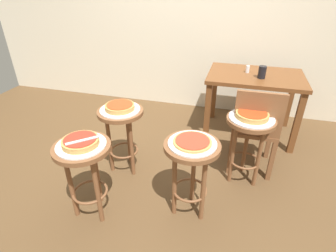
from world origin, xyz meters
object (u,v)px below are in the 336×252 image
at_px(pizza_middle, 192,141).
at_px(dining_table, 254,84).
at_px(pizza_rear, 252,115).
at_px(stool_leftside, 122,126).
at_px(pizza_leftside, 120,107).
at_px(stool_middle, 191,162).
at_px(serving_plate_leftside, 120,110).
at_px(stool_foreground, 85,164).
at_px(pizza_foreground, 80,142).
at_px(pizza_server_knife, 82,140).
at_px(wooden_chair, 255,127).
at_px(stool_rear, 249,135).
at_px(condiment_shaker, 248,69).
at_px(serving_plate_middle, 192,143).
at_px(serving_plate_foreground, 81,145).
at_px(cup_near_edge, 262,72).
at_px(serving_plate_rear, 252,118).

relative_size(pizza_middle, dining_table, 0.27).
distance_m(pizza_rear, dining_table, 0.89).
relative_size(stool_leftside, pizza_leftside, 2.47).
bearing_deg(pizza_middle, dining_table, 73.01).
distance_m(stool_middle, serving_plate_leftside, 0.82).
distance_m(stool_foreground, dining_table, 2.00).
distance_m(stool_foreground, stool_leftside, 0.59).
bearing_deg(stool_middle, pizza_foreground, -162.94).
bearing_deg(pizza_server_knife, pizza_rear, -8.24).
height_order(pizza_foreground, serving_plate_leftside, pizza_foreground).
relative_size(stool_leftside, wooden_chair, 0.75).
height_order(pizza_leftside, wooden_chair, wooden_chair).
distance_m(pizza_foreground, wooden_chair, 1.51).
height_order(stool_rear, dining_table, dining_table).
distance_m(condiment_shaker, pizza_server_knife, 1.98).
bearing_deg(pizza_server_knife, serving_plate_middle, -23.37).
xyz_separation_m(stool_foreground, condiment_shaker, (1.07, 1.66, 0.29)).
bearing_deg(dining_table, stool_leftside, -137.77).
bearing_deg(stool_middle, serving_plate_middle, -45.00).
relative_size(serving_plate_foreground, dining_table, 0.34).
distance_m(pizza_rear, cup_near_edge, 0.79).
bearing_deg(pizza_rear, pizza_middle, -128.01).
height_order(pizza_rear, wooden_chair, wooden_chair).
distance_m(pizza_leftside, wooden_chair, 1.22).
height_order(stool_foreground, serving_plate_middle, serving_plate_middle).
xyz_separation_m(pizza_leftside, stool_rear, (1.11, 0.15, -0.19)).
distance_m(stool_foreground, wooden_chair, 1.49).
height_order(pizza_middle, condiment_shaker, condiment_shaker).
distance_m(stool_foreground, pizza_leftside, 0.62).
bearing_deg(stool_leftside, stool_rear, 7.53).
bearing_deg(serving_plate_leftside, stool_rear, 7.53).
bearing_deg(cup_near_edge, serving_plate_foreground, -128.71).
height_order(stool_rear, wooden_chair, wooden_chair).
bearing_deg(stool_middle, condiment_shaker, 76.97).
bearing_deg(stool_leftside, serving_plate_foreground, -92.40).
xyz_separation_m(pizza_foreground, serving_plate_rear, (1.13, 0.73, -0.03)).
xyz_separation_m(stool_foreground, cup_near_edge, (1.21, 1.51, 0.31)).
distance_m(stool_foreground, pizza_middle, 0.79).
relative_size(serving_plate_middle, pizza_middle, 1.27).
bearing_deg(stool_rear, stool_middle, -128.01).
height_order(stool_foreground, pizza_leftside, pizza_leftside).
relative_size(stool_foreground, pizza_server_knife, 2.88).
height_order(stool_foreground, pizza_server_knife, pizza_server_knife).
distance_m(stool_rear, serving_plate_rear, 0.16).
relative_size(serving_plate_leftside, stool_rear, 0.55).
bearing_deg(stool_middle, pizza_leftside, 153.10).
bearing_deg(serving_plate_foreground, stool_rear, 32.92).
bearing_deg(condiment_shaker, cup_near_edge, -45.96).
height_order(stool_middle, pizza_middle, pizza_middle).
height_order(serving_plate_foreground, stool_middle, serving_plate_foreground).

